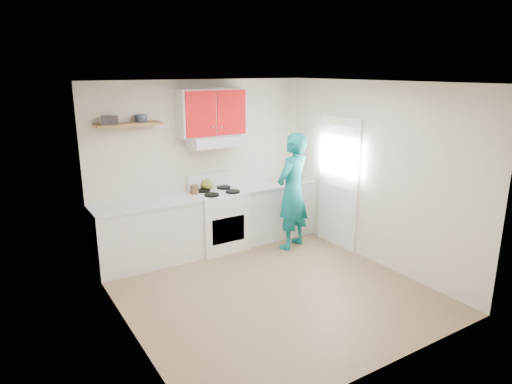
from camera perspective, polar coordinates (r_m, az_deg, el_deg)
floor at (r=5.96m, az=1.62°, el=-12.14°), size 3.80×3.80×0.00m
ceiling at (r=5.29m, az=1.83°, el=13.71°), size 3.60×3.80×0.04m
back_wall at (r=7.10m, az=-6.83°, el=3.44°), size 3.60×0.04×2.60m
front_wall at (r=4.12m, az=16.60°, el=-5.93°), size 3.60×0.04×2.60m
left_wall at (r=4.77m, az=-16.62°, el=-3.03°), size 0.04×3.80×2.60m
right_wall at (r=6.63m, az=14.79°, el=2.18°), size 0.04×3.80×2.60m
door at (r=7.16m, az=10.46°, el=1.13°), size 0.05×0.85×2.05m
door_glass at (r=7.05m, az=10.46°, el=4.45°), size 0.01×0.55×0.95m
counter_left at (r=6.70m, az=-13.57°, el=-5.19°), size 1.52×0.60×0.90m
counter_right at (r=7.61m, az=2.13°, el=-2.26°), size 1.32×0.60×0.90m
stove at (r=7.08m, az=-4.75°, el=-3.58°), size 0.76×0.65×0.92m
range_hood at (r=6.88m, az=-5.39°, el=6.45°), size 0.76×0.44×0.15m
upper_cabinets at (r=6.87m, az=-5.69°, el=10.00°), size 1.02×0.33×0.70m
shelf at (r=6.44m, az=-15.82°, el=8.26°), size 0.90×0.30×0.04m
books at (r=6.36m, az=-18.05°, el=8.66°), size 0.24×0.20×0.11m
tin at (r=6.52m, az=-14.39°, el=9.05°), size 0.17×0.17×0.10m
kettle at (r=7.07m, az=-6.24°, el=0.96°), size 0.22×0.22×0.17m
crock at (r=6.87m, az=-7.80°, el=0.24°), size 0.14×0.14×0.15m
cutting_board at (r=7.43m, az=2.01°, el=0.99°), size 0.35×0.27×0.02m
silicone_mat at (r=7.59m, az=4.09°, el=1.21°), size 0.40×0.36×0.01m
person at (r=7.00m, az=4.65°, el=0.07°), size 0.78×0.65×1.83m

